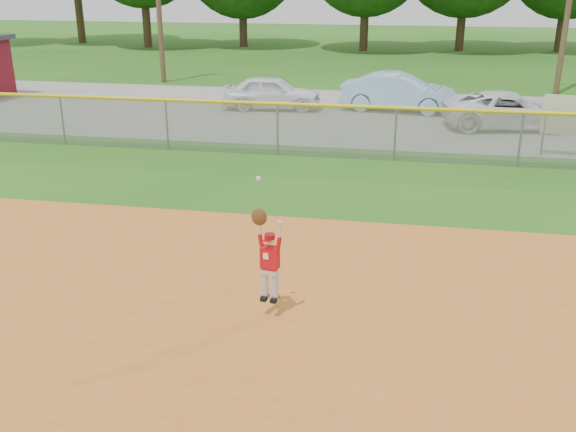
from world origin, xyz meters
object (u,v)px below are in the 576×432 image
object	(u,v)px
car_white_a	(272,92)
ballplayer	(268,256)
car_blue	(399,92)
car_white_b	(509,110)

from	to	relation	value
car_white_a	ballplayer	distance (m)	15.93
car_blue	ballplayer	xyz separation A→B (m)	(-1.60, -16.13, 0.29)
car_blue	ballplayer	world-z (taller)	ballplayer
ballplayer	car_white_b	bearing A→B (deg)	68.96
car_white_a	car_white_b	bearing A→B (deg)	-107.56
car_white_b	ballplayer	bearing A→B (deg)	151.00
ballplayer	car_white_a	bearing A→B (deg)	101.53
car_white_a	ballplayer	bearing A→B (deg)	-174.51
car_blue	car_white_b	xyz separation A→B (m)	(3.73, -2.26, -0.10)
car_white_b	ballplayer	distance (m)	14.86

